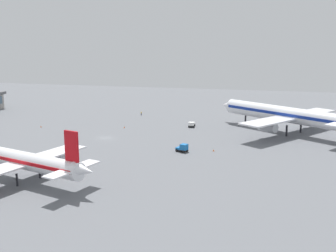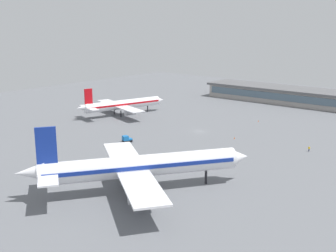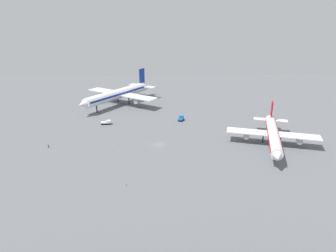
# 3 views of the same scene
# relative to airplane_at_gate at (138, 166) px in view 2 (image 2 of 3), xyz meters

# --- Properties ---
(ground) EXTENTS (288.00, 288.00, 0.00)m
(ground) POSITION_rel_airplane_at_gate_xyz_m (22.11, -56.74, -6.32)
(ground) COLOR slate
(terminal_building) EXTENTS (87.90, 20.20, 7.76)m
(terminal_building) POSITION_rel_airplane_at_gate_xyz_m (20.79, -134.68, -2.36)
(terminal_building) COLOR #9E9993
(terminal_building) RESTS_ON ground
(airplane_at_gate) EXTENTS (41.61, 49.23, 17.38)m
(airplane_at_gate) POSITION_rel_airplane_at_gate_xyz_m (0.00, 0.00, 0.00)
(airplane_at_gate) COLOR white
(airplane_at_gate) RESTS_ON ground
(airplane_taxiing) EXTENTS (34.78, 42.48, 13.20)m
(airplane_taxiing) POSITION_rel_airplane_at_gate_xyz_m (65.53, -59.10, -1.52)
(airplane_taxiing) COLOR white
(airplane_taxiing) RESTS_ON ground
(pushback_tractor) EXTENTS (4.54, 2.50, 1.90)m
(pushback_tractor) POSITION_rel_airplane_at_gate_xyz_m (-1.97, -33.02, -5.35)
(pushback_tractor) COLOR black
(pushback_tractor) RESTS_ON ground
(baggage_tug) EXTENTS (3.12, 3.66, 2.30)m
(baggage_tug) POSITION_rel_airplane_at_gate_xyz_m (32.83, -28.78, -5.16)
(baggage_tug) COLOR black
(baggage_tug) RESTS_ON ground
(ground_crew_worker) EXTENTS (0.54, 0.50, 1.67)m
(ground_crew_worker) POSITION_rel_airplane_at_gate_xyz_m (-19.84, -58.10, -5.47)
(ground_crew_worker) COLOR #1E2338
(ground_crew_worker) RESTS_ON ground
(safety_cone_near_gate) EXTENTS (0.44, 0.44, 0.60)m
(safety_cone_near_gate) POSITION_rel_airplane_at_gate_xyz_m (12.45, -85.95, -6.02)
(safety_cone_near_gate) COLOR #EA590C
(safety_cone_near_gate) RESTS_ON ground
(safety_cone_mid_apron) EXTENTS (0.44, 0.44, 0.60)m
(safety_cone_mid_apron) POSITION_rel_airplane_at_gate_xyz_m (6.25, -56.09, -6.02)
(safety_cone_mid_apron) COLOR #EA590C
(safety_cone_mid_apron) RESTS_ON ground
(safety_cone_far_side) EXTENTS (0.44, 0.44, 0.60)m
(safety_cone_far_side) POSITION_rel_airplane_at_gate_xyz_m (29.99, -20.37, -6.02)
(safety_cone_far_side) COLOR #EA590C
(safety_cone_far_side) RESTS_ON ground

